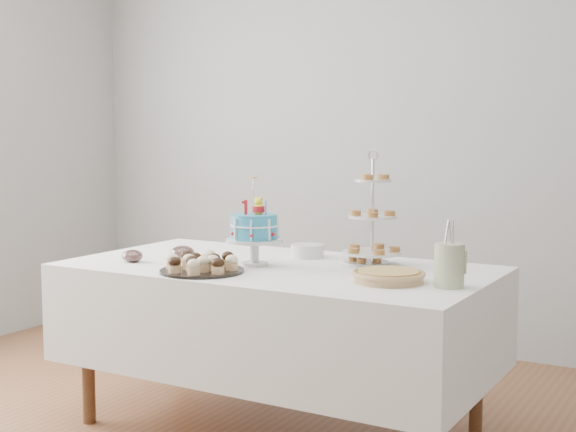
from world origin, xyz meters
The scene contains 11 objects.
walls centered at (0.00, 0.00, 1.35)m, with size 5.04×4.04×2.70m.
table centered at (0.00, 0.30, 0.54)m, with size 1.92×1.02×0.77m.
birthday_cake centered at (-0.09, 0.25, 0.88)m, with size 0.26×0.26×0.40m.
cupcake_tray centered at (-0.19, -0.01, 0.81)m, with size 0.37×0.37×0.08m.
pie centered at (0.59, 0.18, 0.80)m, with size 0.30×0.30×0.05m.
tiered_stand centered at (0.37, 0.53, 0.99)m, with size 0.27×0.27×0.52m.
plate_stack centered at (0.00, 0.58, 0.80)m, with size 0.16×0.16×0.06m.
pastry_plate centered at (0.32, 0.55, 0.78)m, with size 0.21×0.21×0.03m.
jam_bowl_a centered at (-0.64, 0.05, 0.80)m, with size 0.10×0.10×0.06m.
jam_bowl_b centered at (-0.48, 0.22, 0.80)m, with size 0.11×0.11×0.07m.
utensil_pitcher centered at (0.84, 0.20, 0.86)m, with size 0.12×0.12×0.26m.
Camera 1 is at (1.84, -2.78, 1.37)m, focal length 50.00 mm.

